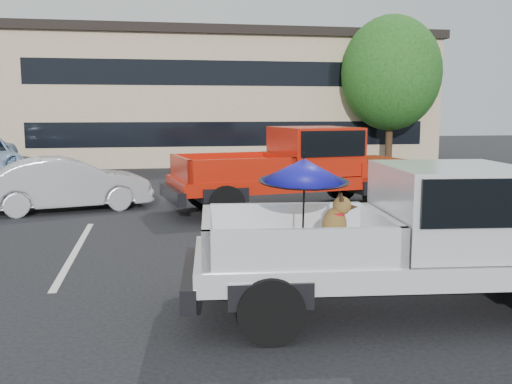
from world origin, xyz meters
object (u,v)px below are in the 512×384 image
tree_back (286,78)px  silver_sedan (67,184)px  silver_pickup (432,230)px  red_pickup (307,164)px  tree_right (391,73)px

tree_back → silver_sedan: (-9.77, -17.50, -3.73)m
silver_pickup → silver_sedan: 10.27m
red_pickup → silver_sedan: bearing=162.4°
tree_right → tree_back: bearing=110.6°
red_pickup → silver_sedan: (-6.14, 0.86, -0.48)m
silver_sedan → tree_back: bearing=-43.6°
tree_right → tree_back: size_ratio=0.95×
red_pickup → silver_sedan: 6.22m
tree_back → silver_sedan: tree_back is taller
tree_right → red_pickup: (-6.63, -10.36, -3.04)m
tree_back → silver_sedan: 20.38m
tree_right → silver_pickup: 19.62m
tree_right → silver_sedan: 16.30m
tree_back → silver_sedan: bearing=-119.2°
tree_back → silver_pickup: 26.56m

